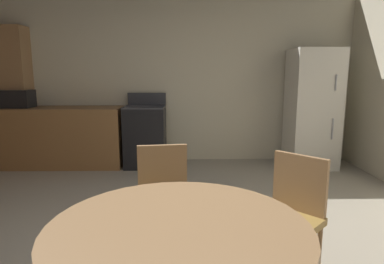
{
  "coord_description": "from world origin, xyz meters",
  "views": [
    {
      "loc": [
        0.2,
        -2.18,
        1.41
      ],
      "look_at": [
        0.25,
        0.87,
        0.87
      ],
      "focal_mm": 30.87,
      "sensor_mm": 36.0,
      "label": 1
    }
  ],
  "objects_px": {
    "refrigerator": "(312,109)",
    "chair_northeast": "(290,212)",
    "chair_north": "(164,196)",
    "microwave": "(17,99)",
    "oven_range": "(146,136)",
    "dining_table": "(179,259)"
  },
  "relations": [
    {
      "from": "refrigerator",
      "to": "chair_northeast",
      "type": "height_order",
      "value": "refrigerator"
    },
    {
      "from": "microwave",
      "to": "chair_northeast",
      "type": "bearing_deg",
      "value": -41.96
    },
    {
      "from": "refrigerator",
      "to": "chair_northeast",
      "type": "distance_m",
      "value": 3.11
    },
    {
      "from": "oven_range",
      "to": "chair_northeast",
      "type": "relative_size",
      "value": 1.26
    },
    {
      "from": "microwave",
      "to": "chair_north",
      "type": "bearing_deg",
      "value": -47.83
    },
    {
      "from": "oven_range",
      "to": "microwave",
      "type": "height_order",
      "value": "microwave"
    },
    {
      "from": "dining_table",
      "to": "chair_northeast",
      "type": "height_order",
      "value": "chair_northeast"
    },
    {
      "from": "microwave",
      "to": "dining_table",
      "type": "relative_size",
      "value": 0.38
    },
    {
      "from": "oven_range",
      "to": "chair_northeast",
      "type": "height_order",
      "value": "oven_range"
    },
    {
      "from": "microwave",
      "to": "dining_table",
      "type": "bearing_deg",
      "value": -55.36
    },
    {
      "from": "microwave",
      "to": "chair_north",
      "type": "xyz_separation_m",
      "value": [
        2.36,
        -2.6,
        -0.53
      ]
    },
    {
      "from": "chair_northeast",
      "to": "chair_north",
      "type": "bearing_deg",
      "value": -63.45
    },
    {
      "from": "microwave",
      "to": "chair_north",
      "type": "distance_m",
      "value": 3.55
    },
    {
      "from": "chair_northeast",
      "to": "refrigerator",
      "type": "bearing_deg",
      "value": -157.47
    },
    {
      "from": "refrigerator",
      "to": "chair_north",
      "type": "bearing_deg",
      "value": -128.85
    },
    {
      "from": "microwave",
      "to": "chair_northeast",
      "type": "distance_m",
      "value": 4.36
    },
    {
      "from": "microwave",
      "to": "chair_north",
      "type": "height_order",
      "value": "microwave"
    },
    {
      "from": "chair_north",
      "to": "refrigerator",
      "type": "bearing_deg",
      "value": 133.33
    },
    {
      "from": "microwave",
      "to": "refrigerator",
      "type": "bearing_deg",
      "value": -0.65
    },
    {
      "from": "oven_range",
      "to": "chair_north",
      "type": "distance_m",
      "value": 2.65
    },
    {
      "from": "refrigerator",
      "to": "chair_northeast",
      "type": "bearing_deg",
      "value": -112.75
    },
    {
      "from": "dining_table",
      "to": "chair_north",
      "type": "relative_size",
      "value": 1.33
    }
  ]
}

